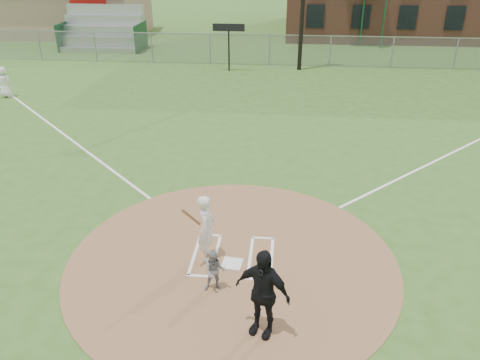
# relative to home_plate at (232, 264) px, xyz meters

# --- Properties ---
(ground) EXTENTS (140.00, 140.00, 0.00)m
(ground) POSITION_rel_home_plate_xyz_m (-0.02, 0.20, -0.04)
(ground) COLOR #335D20
(ground) RESTS_ON ground
(dirt_circle) EXTENTS (8.40, 8.40, 0.02)m
(dirt_circle) POSITION_rel_home_plate_xyz_m (-0.02, 0.20, -0.03)
(dirt_circle) COLOR #936A45
(dirt_circle) RESTS_ON ground
(home_plate) EXTENTS (0.54, 0.54, 0.03)m
(home_plate) POSITION_rel_home_plate_xyz_m (0.00, 0.00, 0.00)
(home_plate) COLOR white
(home_plate) RESTS_ON dirt_circle
(foul_line_first) EXTENTS (17.04, 17.04, 0.01)m
(foul_line_first) POSITION_rel_home_plate_xyz_m (8.98, 9.20, -0.03)
(foul_line_first) COLOR white
(foul_line_first) RESTS_ON ground
(foul_line_third) EXTENTS (17.04, 17.04, 0.01)m
(foul_line_third) POSITION_rel_home_plate_xyz_m (-9.02, 9.20, -0.03)
(foul_line_third) COLOR white
(foul_line_third) RESTS_ON ground
(catcher) EXTENTS (0.56, 0.46, 1.04)m
(catcher) POSITION_rel_home_plate_xyz_m (-0.28, -0.99, 0.50)
(catcher) COLOR gray
(catcher) RESTS_ON dirt_circle
(umpire) EXTENTS (1.28, 0.89, 2.01)m
(umpire) POSITION_rel_home_plate_xyz_m (0.86, -2.20, 0.99)
(umpire) COLOR black
(umpire) RESTS_ON dirt_circle
(ondeck_player) EXTENTS (0.84, 0.60, 1.59)m
(ondeck_player) POSITION_rel_home_plate_xyz_m (-13.62, 13.45, 0.76)
(ondeck_player) COLOR white
(ondeck_player) RESTS_ON ground
(batters_boxes) EXTENTS (2.08, 1.88, 0.01)m
(batters_boxes) POSITION_rel_home_plate_xyz_m (-0.02, 0.35, -0.01)
(batters_boxes) COLOR white
(batters_boxes) RESTS_ON dirt_circle
(batter_at_plate) EXTENTS (0.72, 1.00, 1.78)m
(batter_at_plate) POSITION_rel_home_plate_xyz_m (-0.66, 0.23, 0.88)
(batter_at_plate) COLOR silver
(batter_at_plate) RESTS_ON dirt_circle
(outfield_fence) EXTENTS (56.08, 0.08, 2.03)m
(outfield_fence) POSITION_rel_home_plate_xyz_m (-0.02, 22.20, 0.98)
(outfield_fence) COLOR slate
(outfield_fence) RESTS_ON ground
(bleachers) EXTENTS (6.08, 3.20, 3.20)m
(bleachers) POSITION_rel_home_plate_xyz_m (-13.02, 26.40, 1.55)
(bleachers) COLOR #B7BABF
(bleachers) RESTS_ON ground
(clubhouse) EXTENTS (12.20, 8.71, 6.23)m
(clubhouse) POSITION_rel_home_plate_xyz_m (-18.01, 33.20, 2.35)
(clubhouse) COLOR tan
(clubhouse) RESTS_ON ground
(scoreboard_sign) EXTENTS (2.00, 0.10, 2.93)m
(scoreboard_sign) POSITION_rel_home_plate_xyz_m (-2.52, 20.40, 2.35)
(scoreboard_sign) COLOR black
(scoreboard_sign) RESTS_ON ground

